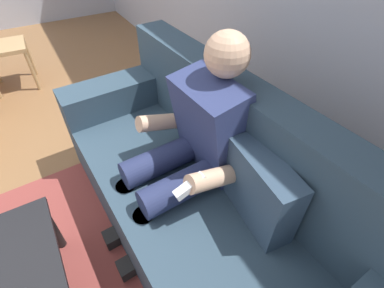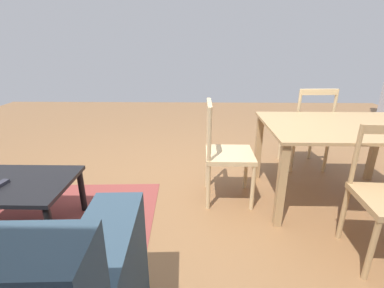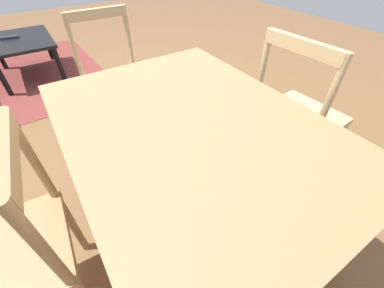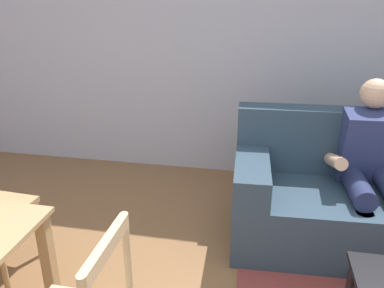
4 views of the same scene
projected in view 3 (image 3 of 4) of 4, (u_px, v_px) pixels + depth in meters
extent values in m
plane|color=brown|center=(112.00, 109.00, 2.32)|extent=(8.92, 8.92, 0.00)
cube|color=black|center=(19.00, 40.00, 2.60)|extent=(0.83, 0.61, 0.03)
cylinder|color=black|center=(60.00, 66.00, 2.61)|extent=(0.05, 0.05, 0.38)
cylinder|color=black|center=(47.00, 44.00, 3.08)|extent=(0.05, 0.05, 0.38)
cylinder|color=black|center=(2.00, 78.00, 2.39)|extent=(0.05, 0.05, 0.38)
cube|color=#2D2D38|center=(9.00, 38.00, 2.59)|extent=(0.08, 0.18, 0.02)
cube|color=tan|center=(192.00, 124.00, 0.97)|extent=(1.30, 0.93, 0.02)
cube|color=tan|center=(356.00, 235.00, 1.00)|extent=(0.06, 0.06, 0.69)
cube|color=tan|center=(195.00, 103.00, 1.75)|extent=(0.06, 0.06, 0.69)
cube|color=tan|center=(75.00, 145.00, 1.41)|extent=(0.06, 0.06, 0.69)
cube|color=tan|center=(4.00, 261.00, 0.83)|extent=(0.44, 0.44, 0.04)
cylinder|color=tan|center=(73.00, 225.00, 1.17)|extent=(0.04, 0.04, 0.44)
cylinder|color=tan|center=(34.00, 160.00, 0.88)|extent=(0.03, 0.03, 0.44)
cylinder|color=tan|center=(45.00, 251.00, 0.63)|extent=(0.03, 0.03, 0.44)
cube|color=tan|center=(7.00, 154.00, 0.63)|extent=(0.38, 0.06, 0.06)
cube|color=#D1B27F|center=(119.00, 88.00, 1.75)|extent=(0.42, 0.42, 0.04)
cylinder|color=#D1B27F|center=(109.00, 135.00, 1.69)|extent=(0.04, 0.04, 0.43)
cylinder|color=#D1B27F|center=(158.00, 118.00, 1.85)|extent=(0.04, 0.04, 0.43)
cylinder|color=#D1B27F|center=(93.00, 109.00, 1.93)|extent=(0.04, 0.04, 0.43)
cylinder|color=#D1B27F|center=(138.00, 96.00, 2.09)|extent=(0.04, 0.04, 0.43)
cylinder|color=#D1B27F|center=(75.00, 52.00, 1.63)|extent=(0.03, 0.03, 0.47)
cylinder|color=#D1B27F|center=(129.00, 41.00, 1.79)|extent=(0.03, 0.03, 0.47)
cube|color=#D1B27F|center=(96.00, 14.00, 1.57)|extent=(0.04, 0.38, 0.06)
cube|color=#D1B27F|center=(300.00, 117.00, 1.46)|extent=(0.44, 0.44, 0.04)
cylinder|color=#D1B27F|center=(333.00, 149.00, 1.57)|extent=(0.04, 0.04, 0.44)
cylinder|color=#D1B27F|center=(284.00, 121.00, 1.80)|extent=(0.04, 0.04, 0.44)
cylinder|color=#D1B27F|center=(297.00, 176.00, 1.40)|extent=(0.04, 0.04, 0.44)
cylinder|color=#D1B27F|center=(248.00, 141.00, 1.63)|extent=(0.04, 0.04, 0.44)
cylinder|color=#D1B27F|center=(326.00, 107.00, 1.10)|extent=(0.03, 0.03, 0.49)
cylinder|color=#D1B27F|center=(261.00, 76.00, 1.32)|extent=(0.03, 0.03, 0.49)
cube|color=#D1B27F|center=(304.00, 46.00, 1.07)|extent=(0.38, 0.06, 0.06)
cube|color=brown|center=(35.00, 75.00, 2.86)|extent=(2.06, 1.48, 0.01)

